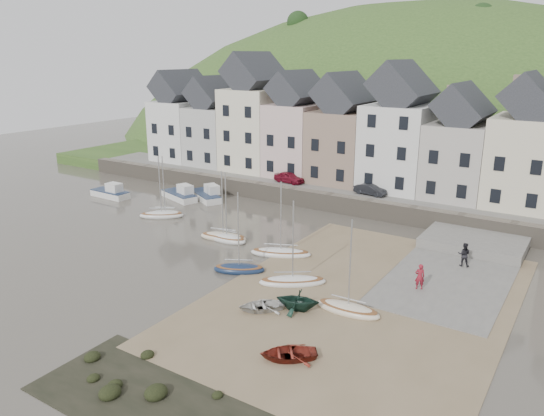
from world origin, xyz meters
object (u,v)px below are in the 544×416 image
Objects in this scene: rowboat_green at (298,300)px; person_red at (420,277)px; person_dark at (464,254)px; car_left at (289,177)px; car_right at (370,190)px; sailboat_0 at (162,215)px; rowboat_white at (261,306)px; rowboat_red at (288,353)px.

person_red is (5.51, 7.03, 0.25)m from rowboat_green.
person_dark is 24.12m from car_left.
rowboat_green is 0.80× the size of car_right.
sailboat_0 is 26.80m from person_red.
rowboat_red is at bearing 4.79° from rowboat_white.
car_right is (16.27, 13.61, 1.89)m from sailboat_0.
rowboat_green is 8.93m from person_red.
car_right is (-2.95, 24.56, 1.80)m from rowboat_white.
sailboat_0 is 2.32× the size of rowboat_green.
rowboat_red is at bearing -141.59° from car_left.
rowboat_white is at bearing -145.14° from car_left.
car_right is (-10.38, 16.29, 1.13)m from person_red.
person_red is at bearing 64.83° from person_dark.
car_right reaches higher than rowboat_red.
rowboat_green is at bearing 167.95° from rowboat_red.
person_red is at bearing -121.47° from car_left.
car_left is (-21.68, 10.52, 1.17)m from person_dark.
person_dark reaches higher than rowboat_white.
car_left is (-12.70, 24.56, 1.86)m from rowboat_white.
car_left is (-20.13, 16.29, 1.19)m from person_red.
person_red is at bearing -140.49° from car_right.
sailboat_0 is 23.27m from rowboat_green.
person_red is at bearing 94.37° from rowboat_white.
rowboat_red is 29.26m from car_right.
sailboat_0 reaches higher than car_left.
person_dark is at bearing -124.39° from car_right.
rowboat_green is 1.50× the size of person_red.
car_right is at bearing 174.65° from rowboat_green.
rowboat_white is (19.23, -10.96, 0.09)m from sailboat_0.
car_right is at bearing 39.90° from sailboat_0.
rowboat_red is 0.84× the size of car_left.
sailboat_0 is 28.38m from person_dark.
car_left is at bearing 173.93° from rowboat_red.
sailboat_0 is 3.40× the size of person_dark.
person_dark is at bearing -108.36° from car_left.
car_left reaches higher than rowboat_green.
rowboat_white is 1.06× the size of rowboat_green.
person_dark reaches higher than rowboat_green.
sailboat_0 is at bearing -3.86° from person_dark.
car_right reaches higher than person_dark.
person_red reaches higher than rowboat_white.
rowboat_green is 5.52m from rowboat_red.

